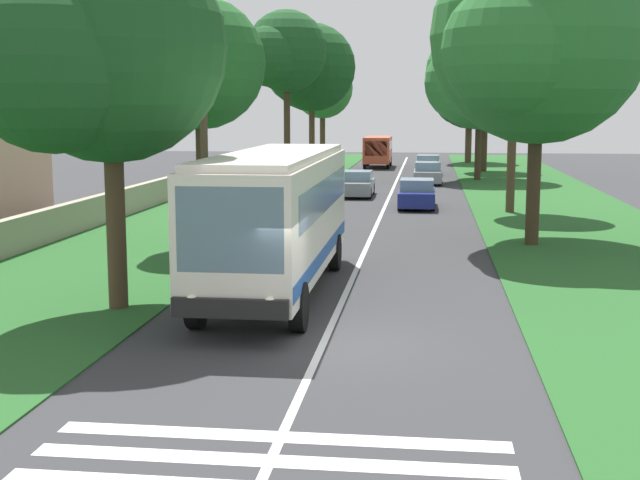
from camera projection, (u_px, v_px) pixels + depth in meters
The scene contains 22 objects.
ground at pixel (324, 341), 18.34m from camera, with size 160.00×160.00×0.00m, color #333335.
grass_verge_left at pixel (161, 233), 34.05m from camera, with size 120.00×8.00×0.04m, color #235623.
grass_verge_right at pixel (594, 241), 32.06m from camera, with size 120.00×8.00×0.04m, color #235623.
centre_line at pixel (371, 238), 33.06m from camera, with size 110.00×0.16×0.01m, color silver.
coach_bus at pixel (277, 213), 22.84m from camera, with size 11.16×2.62×3.73m.
trailing_car_0 at pixel (417, 194), 42.89m from camera, with size 4.30×1.78×1.43m.
trailing_car_1 at pixel (357, 184), 48.50m from camera, with size 4.30×1.78×1.43m.
trailing_car_2 at pixel (428, 174), 56.49m from camera, with size 4.30×1.78×1.43m.
trailing_car_3 at pixel (428, 165), 64.86m from camera, with size 4.30×1.78×1.43m.
trailing_minibus_0 at pixel (378, 149), 72.22m from camera, with size 6.00×2.14×2.53m.
roadside_tree_left_0 at pixel (310, 70), 57.38m from camera, with size 6.98×5.76×10.36m.
roadside_tree_left_1 at pixel (321, 90), 67.47m from camera, with size 5.83×4.69×8.72m.
roadside_tree_left_2 at pixel (284, 54), 50.68m from camera, with size 6.07×4.83×10.48m.
roadside_tree_left_3 at pixel (196, 67), 30.26m from camera, with size 5.24×4.59×8.66m.
roadside_tree_left_4 at pixel (98, 53), 20.29m from camera, with size 6.62×5.63×9.01m.
roadside_tree_right_0 at pixel (513, 49), 39.86m from camera, with size 5.41×4.85×10.05m.
roadside_tree_right_1 at pixel (533, 42), 30.42m from camera, with size 9.03×7.51×11.05m.
roadside_tree_right_2 at pixel (477, 79), 58.65m from camera, with size 9.33×7.35×10.69m.
roadside_tree_right_3 at pixel (483, 90), 66.53m from camera, with size 6.41×5.55×9.15m.
roadside_tree_right_4 at pixel (467, 97), 77.39m from camera, with size 7.55×6.09×9.03m.
utility_pole at pixel (204, 133), 28.11m from camera, with size 0.24×1.40×7.77m.
roadside_wall at pixel (121, 203), 39.28m from camera, with size 70.00×0.40×1.21m, color #9E937F.
Camera 1 is at (-17.69, -2.10, 4.85)m, focal length 49.02 mm.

